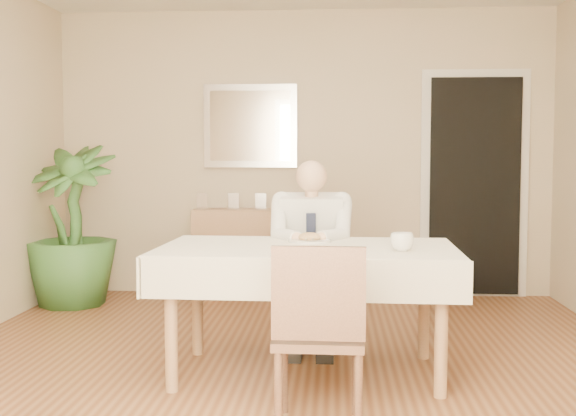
# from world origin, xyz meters

# --- Properties ---
(room) EXTENTS (5.00, 5.02, 2.60)m
(room) POSITION_xyz_m (0.00, 0.00, 1.30)
(room) COLOR brown
(room) RESTS_ON ground
(window) EXTENTS (1.34, 0.04, 1.44)m
(window) POSITION_xyz_m (0.00, -2.47, 1.45)
(window) COLOR beige
(window) RESTS_ON room
(doorway) EXTENTS (0.96, 0.07, 2.10)m
(doorway) POSITION_xyz_m (1.55, 2.46, 1.00)
(doorway) COLOR beige
(doorway) RESTS_ON ground
(mirror) EXTENTS (0.86, 0.04, 0.76)m
(mirror) POSITION_xyz_m (-0.49, 2.47, 1.55)
(mirror) COLOR silver
(mirror) RESTS_ON room
(dining_table) EXTENTS (1.74, 1.06, 0.75)m
(dining_table) POSITION_xyz_m (0.14, 0.01, 0.67)
(dining_table) COLOR #8C6948
(dining_table) RESTS_ON ground
(chair_far) EXTENTS (0.45, 0.45, 0.90)m
(chair_far) POSITION_xyz_m (0.14, 0.89, 0.51)
(chair_far) COLOR #462B1D
(chair_far) RESTS_ON ground
(chair_near) EXTENTS (0.42, 0.42, 0.88)m
(chair_near) POSITION_xyz_m (0.22, -0.90, 0.49)
(chair_near) COLOR #462B1D
(chair_near) RESTS_ON ground
(seated_man) EXTENTS (0.48, 0.72, 1.24)m
(seated_man) POSITION_xyz_m (0.14, 0.60, 0.69)
(seated_man) COLOR white
(seated_man) RESTS_ON ground
(plate) EXTENTS (0.26, 0.26, 0.02)m
(plate) POSITION_xyz_m (0.14, 0.22, 0.76)
(plate) COLOR white
(plate) RESTS_ON dining_table
(food) EXTENTS (0.14, 0.14, 0.06)m
(food) POSITION_xyz_m (0.14, 0.22, 0.78)
(food) COLOR #9A7547
(food) RESTS_ON dining_table
(knife) EXTENTS (0.01, 0.13, 0.01)m
(knife) POSITION_xyz_m (0.18, 0.16, 0.78)
(knife) COLOR silver
(knife) RESTS_ON dining_table
(fork) EXTENTS (0.01, 0.13, 0.01)m
(fork) POSITION_xyz_m (0.10, 0.16, 0.78)
(fork) COLOR silver
(fork) RESTS_ON dining_table
(coffee_mug) EXTENTS (0.16, 0.16, 0.10)m
(coffee_mug) POSITION_xyz_m (0.66, -0.17, 0.80)
(coffee_mug) COLOR white
(coffee_mug) RESTS_ON dining_table
(sideboard) EXTENTS (1.01, 0.38, 0.80)m
(sideboard) POSITION_xyz_m (-0.49, 2.32, 0.40)
(sideboard) COLOR #8C6948
(sideboard) RESTS_ON ground
(photo_frame_left) EXTENTS (0.10, 0.02, 0.14)m
(photo_frame_left) POSITION_xyz_m (-0.92, 2.36, 0.87)
(photo_frame_left) COLOR silver
(photo_frame_left) RESTS_ON sideboard
(photo_frame_center) EXTENTS (0.10, 0.02, 0.14)m
(photo_frame_center) POSITION_xyz_m (-0.63, 2.40, 0.87)
(photo_frame_center) COLOR silver
(photo_frame_center) RESTS_ON sideboard
(photo_frame_right) EXTENTS (0.10, 0.02, 0.14)m
(photo_frame_right) POSITION_xyz_m (-0.38, 2.39, 0.87)
(photo_frame_right) COLOR silver
(photo_frame_right) RESTS_ON sideboard
(potted_palm) EXTENTS (0.91, 0.91, 1.37)m
(potted_palm) POSITION_xyz_m (-1.95, 1.83, 0.69)
(potted_palm) COLOR #2D5824
(potted_palm) RESTS_ON ground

